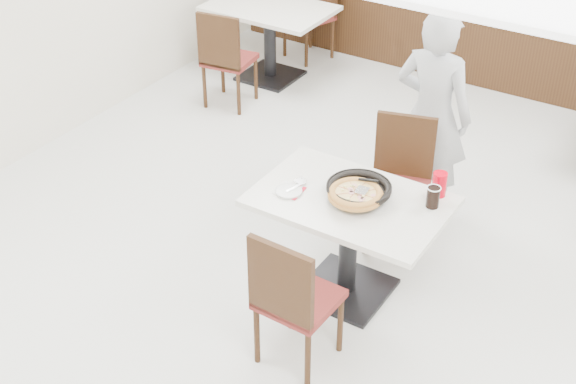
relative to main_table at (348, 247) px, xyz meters
The scene contains 18 objects.
floor 0.42m from the main_table, behind, with size 7.00×7.00×0.00m, color silver.
wainscot_back 3.47m from the main_table, 93.08° to the left, with size 5.90×0.03×1.10m, color black.
main_table is the anchor object (origin of this frame).
chair_near 0.69m from the main_table, 86.24° to the right, with size 0.42×0.42×0.95m, color black, non-canonical shape.
chair_far 0.67m from the main_table, 87.46° to the left, with size 0.42×0.42×0.95m, color black, non-canonical shape.
trivet 0.41m from the main_table, 21.26° to the left, with size 0.13×0.13×0.04m, color black.
pizza_pan 0.42m from the main_table, 49.72° to the left, with size 0.36×0.36×0.01m, color black.
pizza 0.44m from the main_table, 30.95° to the right, with size 0.34×0.34×0.02m, color #BB8441.
pizza_server 0.47m from the main_table, ahead, with size 0.07×0.09×0.00m, color silver.
napkin 0.55m from the main_table, 161.80° to the right, with size 0.16×0.16×0.00m, color white.
side_plate 0.55m from the main_table, 158.52° to the right, with size 0.17×0.17×0.01m, color silver.
fork 0.53m from the main_table, 165.63° to the right, with size 0.02×0.17×0.00m, color silver.
cola_glass 0.67m from the main_table, 22.62° to the left, with size 0.08×0.08×0.13m, color black.
red_cup 0.72m from the main_table, 36.72° to the left, with size 0.09×0.09×0.16m, color red.
diner_person 1.28m from the main_table, 89.08° to the left, with size 0.59×0.39×1.61m, color silver.
bg_table_left 3.40m from the main_table, 131.81° to the left, with size 1.20×0.80×0.75m, color silver, non-canonical shape.
bg_chair_left_near 2.93m from the main_table, 140.84° to the left, with size 0.42×0.42×0.95m, color black, non-canonical shape.
bg_chair_left_far 3.87m from the main_table, 124.71° to the left, with size 0.42×0.42×0.95m, color black, non-canonical shape.
Camera 1 is at (2.06, -3.70, 3.54)m, focal length 50.00 mm.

